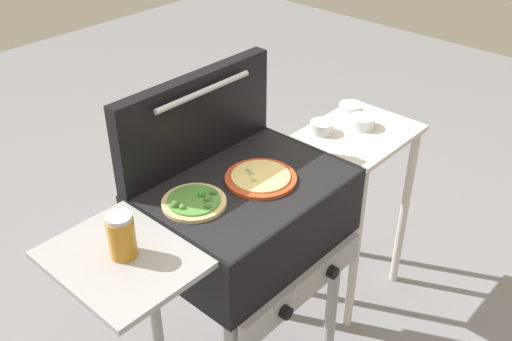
# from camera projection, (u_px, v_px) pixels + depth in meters

# --- Properties ---
(grill) EXTENTS (0.96, 0.53, 0.90)m
(grill) POSITION_uv_depth(u_px,v_px,m) (244.00, 221.00, 1.90)
(grill) COLOR black
(grill) RESTS_ON ground_plane
(grill_lid_open) EXTENTS (0.63, 0.08, 0.30)m
(grill_lid_open) POSITION_uv_depth(u_px,v_px,m) (196.00, 118.00, 1.88)
(grill_lid_open) COLOR black
(grill_lid_open) RESTS_ON grill
(pizza_cheese) EXTENTS (0.23, 0.23, 0.03)m
(pizza_cheese) POSITION_uv_depth(u_px,v_px,m) (261.00, 178.00, 1.84)
(pizza_cheese) COLOR #C64723
(pizza_cheese) RESTS_ON grill
(pizza_veggie) EXTENTS (0.19, 0.19, 0.03)m
(pizza_veggie) POSITION_uv_depth(u_px,v_px,m) (194.00, 202.00, 1.73)
(pizza_veggie) COLOR #E0C17F
(pizza_veggie) RESTS_ON grill
(sauce_jar) EXTENTS (0.07, 0.07, 0.13)m
(sauce_jar) POSITION_uv_depth(u_px,v_px,m) (122.00, 236.00, 1.51)
(sauce_jar) COLOR #B77A1E
(sauce_jar) RESTS_ON grill
(prep_table) EXTENTS (0.44, 0.36, 0.82)m
(prep_table) POSITION_uv_depth(u_px,v_px,m) (355.00, 182.00, 2.42)
(prep_table) COLOR beige
(prep_table) RESTS_ON ground_plane
(topping_bowl_near) EXTENTS (0.10, 0.10, 0.04)m
(topping_bowl_near) POSITION_uv_depth(u_px,v_px,m) (362.00, 122.00, 2.31)
(topping_bowl_near) COLOR silver
(topping_bowl_near) RESTS_ON prep_table
(topping_bowl_far) EXTENTS (0.10, 0.10, 0.04)m
(topping_bowl_far) POSITION_uv_depth(u_px,v_px,m) (351.00, 109.00, 2.40)
(topping_bowl_far) COLOR silver
(topping_bowl_far) RESTS_ON prep_table
(topping_bowl_middle) EXTENTS (0.09, 0.09, 0.04)m
(topping_bowl_middle) POSITION_uv_depth(u_px,v_px,m) (322.00, 128.00, 2.27)
(topping_bowl_middle) COLOR silver
(topping_bowl_middle) RESTS_ON prep_table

